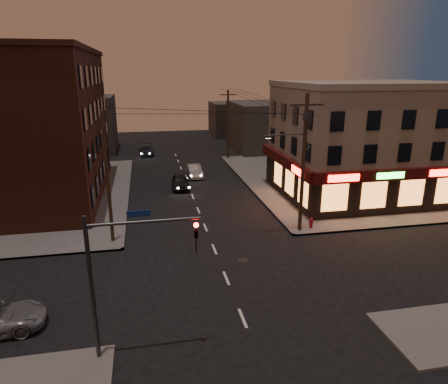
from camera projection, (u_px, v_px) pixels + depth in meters
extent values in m
plane|color=black|center=(226.00, 278.00, 23.26)|extent=(120.00, 120.00, 0.00)
cube|color=#514F4C|center=(350.00, 178.00, 44.42)|extent=(24.00, 28.00, 0.15)
cube|color=#514F4C|center=(0.00, 198.00, 37.68)|extent=(24.00, 28.00, 0.15)
cube|color=gray|center=(364.00, 142.00, 37.41)|extent=(15.00, 12.00, 10.00)
cube|color=gray|center=(370.00, 84.00, 35.87)|extent=(15.20, 12.20, 0.50)
cube|color=black|center=(398.00, 194.00, 32.79)|extent=(15.12, 0.25, 3.40)
cube|color=black|center=(287.00, 180.00, 36.98)|extent=(0.25, 12.12, 3.40)
cube|color=#3C0B09|center=(403.00, 174.00, 31.98)|extent=(15.60, 0.50, 0.90)
cube|color=#3C0B09|center=(285.00, 161.00, 36.39)|extent=(0.50, 12.60, 0.90)
cube|color=#FF140C|center=(344.00, 178.00, 30.74)|extent=(2.60, 0.06, 0.55)
cube|color=#FF140C|center=(444.00, 173.00, 32.39)|extent=(2.60, 0.06, 0.55)
cube|color=#26FF3F|center=(391.00, 176.00, 31.49)|extent=(2.40, 0.06, 0.50)
cube|color=#FF140C|center=(298.00, 171.00, 32.78)|extent=(0.06, 2.60, 0.55)
cube|color=orange|center=(393.00, 194.00, 32.51)|extent=(12.40, 0.08, 2.20)
cube|color=orange|center=(290.00, 182.00, 35.98)|extent=(0.08, 8.40, 2.20)
cube|color=#4B2418|center=(29.00, 127.00, 36.41)|extent=(12.00, 20.00, 13.00)
cube|color=#3F3D3A|center=(266.00, 126.00, 60.49)|extent=(10.00, 12.00, 7.00)
cube|color=#3F3D3A|center=(83.00, 124.00, 59.04)|extent=(9.00, 10.00, 8.00)
cube|color=#3F3D3A|center=(233.00, 119.00, 73.39)|extent=(8.00, 8.00, 6.00)
cylinder|color=#382619|center=(303.00, 165.00, 28.46)|extent=(0.28, 0.28, 10.00)
cube|color=#382619|center=(307.00, 105.00, 27.23)|extent=(2.40, 0.12, 0.12)
cylinder|color=#333538|center=(306.00, 117.00, 27.47)|extent=(0.44, 0.44, 0.50)
cylinder|color=#333538|center=(287.00, 135.00, 27.58)|extent=(2.60, 0.10, 0.10)
cube|color=#333538|center=(268.00, 137.00, 27.34)|extent=(0.60, 0.25, 0.18)
cube|color=#FFD88C|center=(268.00, 138.00, 27.37)|extent=(0.35, 0.15, 0.04)
cylinder|color=#382619|center=(228.00, 125.00, 53.18)|extent=(0.26, 0.26, 9.00)
cylinder|color=#382619|center=(108.00, 179.00, 26.72)|extent=(0.24, 0.24, 9.00)
cylinder|color=#333538|center=(92.00, 292.00, 15.83)|extent=(0.18, 0.18, 6.40)
cylinder|color=#333538|center=(144.00, 222.00, 15.43)|extent=(4.40, 0.12, 0.12)
imported|color=black|center=(196.00, 230.00, 15.95)|extent=(0.16, 0.20, 1.00)
sphere|color=#FF0C05|center=(196.00, 225.00, 15.76)|extent=(0.20, 0.20, 0.20)
cube|color=navy|center=(138.00, 214.00, 15.29)|extent=(0.90, 0.05, 0.25)
imported|color=black|center=(180.00, 181.00, 40.83)|extent=(2.00, 4.52, 1.51)
imported|color=gray|center=(194.00, 171.00, 45.21)|extent=(1.58, 4.19, 1.37)
imported|color=black|center=(146.00, 150.00, 56.95)|extent=(2.24, 4.79, 1.35)
cylinder|color=maroon|center=(311.00, 224.00, 30.21)|extent=(0.27, 0.27, 0.65)
sphere|color=maroon|center=(311.00, 219.00, 30.10)|extent=(0.26, 0.26, 0.26)
cylinder|color=maroon|center=(311.00, 222.00, 30.17)|extent=(0.36, 0.17, 0.13)
cylinder|color=maroon|center=(311.00, 222.00, 30.17)|extent=(0.17, 0.36, 0.13)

